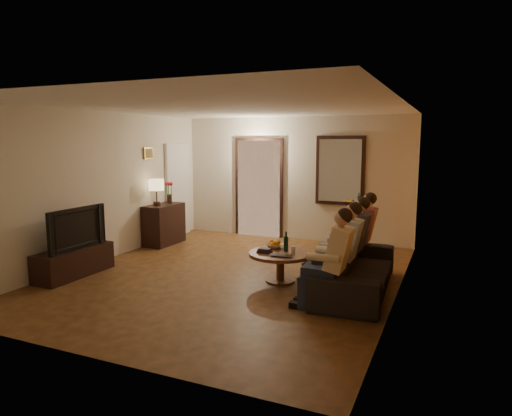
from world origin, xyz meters
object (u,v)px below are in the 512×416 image
at_px(person_d, 361,236).
at_px(wine_bottle, 286,241).
at_px(bowl, 275,246).
at_px(coffee_table, 280,267).
at_px(laptop, 280,257).
at_px(dresser, 164,224).
at_px(tv_stand, 74,262).
at_px(person_b, 345,253).
at_px(person_c, 354,244).
at_px(table_lamp, 157,192).
at_px(person_a, 334,264).
at_px(tv, 72,228).
at_px(dog, 319,266).
at_px(sofa, 356,268).

distance_m(person_d, wine_bottle, 1.28).
bearing_deg(bowl, wine_bottle, -27.55).
bearing_deg(wine_bottle, person_d, 40.83).
xyz_separation_m(coffee_table, laptop, (0.10, -0.28, 0.24)).
relative_size(dresser, tv_stand, 0.70).
distance_m(person_b, person_d, 1.20).
relative_size(person_b, person_c, 1.00).
height_order(dresser, coffee_table, dresser).
relative_size(table_lamp, person_d, 0.45).
bearing_deg(person_c, tv_stand, -161.90).
distance_m(person_c, person_d, 0.60).
bearing_deg(laptop, person_a, -33.01).
bearing_deg(tv, dog, -72.93).
distance_m(dresser, laptop, 3.60).
relative_size(person_b, wine_bottle, 3.87).
bearing_deg(person_d, tv_stand, -154.66).
xyz_separation_m(person_b, laptop, (-0.92, -0.02, -0.14)).
bearing_deg(bowl, dog, -7.86).
bearing_deg(person_a, table_lamp, 153.18).
distance_m(person_c, wine_bottle, 1.00).
bearing_deg(coffee_table, tv_stand, -161.95).
bearing_deg(person_b, wine_bottle, 159.37).
xyz_separation_m(person_c, wine_bottle, (-0.97, -0.24, 0.01)).
relative_size(person_a, person_c, 1.00).
xyz_separation_m(wine_bottle, laptop, (0.05, -0.38, -0.14)).
height_order(sofa, dog, sofa).
xyz_separation_m(table_lamp, person_b, (4.09, -1.47, -0.49)).
relative_size(dresser, person_b, 0.77).
relative_size(person_a, person_d, 1.00).
bearing_deg(person_a, coffee_table, 139.65).
bearing_deg(dresser, person_d, -6.80).
relative_size(person_d, dog, 2.14).
distance_m(tv_stand, dog, 3.81).
distance_m(dresser, bowl, 3.13).
xyz_separation_m(dog, wine_bottle, (-0.52, -0.02, 0.32)).
xyz_separation_m(dresser, tv_stand, (0.00, -2.42, -0.19)).
relative_size(bowl, laptop, 0.79).
distance_m(table_lamp, person_b, 4.37).
distance_m(sofa, bowl, 1.32).
height_order(person_a, bowl, person_a).
relative_size(dog, laptop, 1.70).
xyz_separation_m(tv_stand, tv, (0.00, 0.00, 0.54)).
bearing_deg(laptop, person_c, 33.35).
bearing_deg(tv, laptop, -77.20).
height_order(sofa, bowl, sofa).
xyz_separation_m(dresser, bowl, (2.89, -1.20, 0.07)).
bearing_deg(coffee_table, table_lamp, 158.61).
relative_size(person_a, person_b, 1.00).
height_order(person_c, bowl, person_c).
relative_size(person_c, laptop, 3.65).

